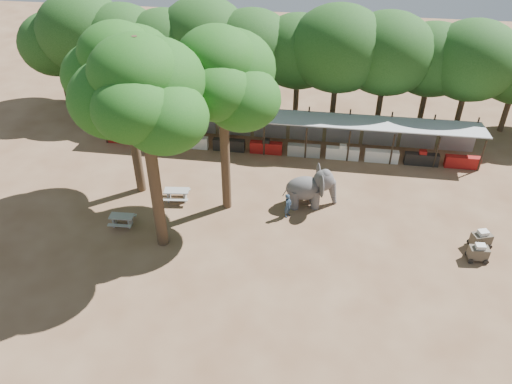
# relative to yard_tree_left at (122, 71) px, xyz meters

# --- Properties ---
(ground) EXTENTS (100.00, 100.00, 0.00)m
(ground) POSITION_rel_yard_tree_left_xyz_m (9.13, -7.19, -8.20)
(ground) COLOR brown
(ground) RESTS_ON ground
(vendor_stalls) EXTENTS (28.00, 2.99, 2.80)m
(vendor_stalls) POSITION_rel_yard_tree_left_xyz_m (9.13, 6.65, -7.02)
(vendor_stalls) COLOR #9FA2A7
(vendor_stalls) RESTS_ON ground
(yard_tree_left) EXTENTS (7.10, 6.90, 11.02)m
(yard_tree_left) POSITION_rel_yard_tree_left_xyz_m (0.00, 0.00, 0.00)
(yard_tree_left) COLOR #332316
(yard_tree_left) RESTS_ON ground
(yard_tree_center) EXTENTS (7.10, 6.90, 12.04)m
(yard_tree_center) POSITION_rel_yard_tree_left_xyz_m (3.00, -5.00, 1.01)
(yard_tree_center) COLOR #332316
(yard_tree_center) RESTS_ON ground
(yard_tree_back) EXTENTS (7.10, 6.90, 11.36)m
(yard_tree_back) POSITION_rel_yard_tree_left_xyz_m (6.00, -1.00, 0.34)
(yard_tree_back) COLOR #332316
(yard_tree_back) RESTS_ON ground
(backdrop_trees) EXTENTS (46.46, 5.95, 8.33)m
(backdrop_trees) POSITION_rel_yard_tree_left_xyz_m (9.13, 11.81, -2.69)
(backdrop_trees) COLOR #332316
(backdrop_trees) RESTS_ON ground
(elephant) EXTENTS (3.46, 2.57, 2.58)m
(elephant) POSITION_rel_yard_tree_left_xyz_m (11.34, -0.21, -6.91)
(elephant) COLOR #434141
(elephant) RESTS_ON ground
(handler) EXTENTS (0.58, 0.69, 1.62)m
(handler) POSITION_rel_yard_tree_left_xyz_m (10.03, -1.66, -7.39)
(handler) COLOR #26384C
(handler) RESTS_ON ground
(picnic_table_near) EXTENTS (1.49, 1.35, 0.72)m
(picnic_table_near) POSITION_rel_yard_tree_left_xyz_m (0.26, -4.00, -7.73)
(picnic_table_near) COLOR gray
(picnic_table_near) RESTS_ON ground
(picnic_table_far) EXTENTS (1.72, 1.59, 0.79)m
(picnic_table_far) POSITION_rel_yard_tree_left_xyz_m (2.82, -1.03, -7.69)
(picnic_table_far) COLOR gray
(picnic_table_far) RESTS_ON ground
(cart_front) EXTENTS (1.17, 0.81, 1.10)m
(cart_front) POSITION_rel_yard_tree_left_xyz_m (20.79, -4.07, -7.66)
(cart_front) COLOR #3E3529
(cart_front) RESTS_ON ground
(cart_back) EXTENTS (1.35, 1.10, 1.14)m
(cart_back) POSITION_rel_yard_tree_left_xyz_m (21.18, -2.89, -7.64)
(cart_back) COLOR #3E3529
(cart_back) RESTS_ON ground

